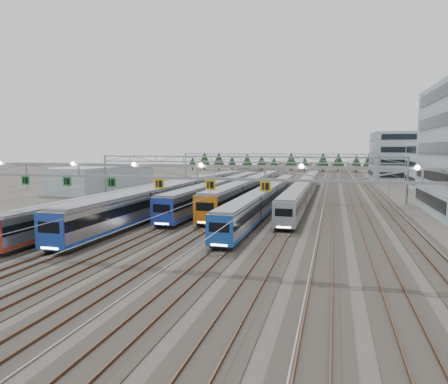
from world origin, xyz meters
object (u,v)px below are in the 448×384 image
(gantry_near, at_px, (134,174))
(depot_bldg_mid, at_px, (444,166))
(gantry_far, at_px, (276,159))
(train_d, at_px, (251,189))
(train_e, at_px, (269,196))
(train_a, at_px, (148,196))
(train_f, at_px, (305,189))
(train_c, at_px, (223,190))
(train_b, at_px, (188,192))
(depot_bldg_north, at_px, (411,156))
(west_shed, at_px, (105,178))
(gantry_mid, at_px, (241,165))

(gantry_near, xyz_separation_m, depot_bldg_mid, (40.70, 70.86, -1.75))
(gantry_near, distance_m, gantry_far, 85.12)
(train_d, bearing_deg, train_e, -62.22)
(gantry_near, bearing_deg, train_a, 114.12)
(train_f, relative_size, gantry_far, 1.11)
(train_e, bearing_deg, train_c, 146.33)
(train_b, bearing_deg, depot_bldg_mid, 40.45)
(train_e, height_order, depot_bldg_north, depot_bldg_north)
(train_c, bearing_deg, train_d, 29.52)
(train_d, xyz_separation_m, depot_bldg_north, (35.92, 59.86, 4.90))
(gantry_near, distance_m, west_shed, 60.16)
(depot_bldg_mid, distance_m, depot_bldg_north, 27.56)
(depot_bldg_mid, xyz_separation_m, west_shed, (-74.58, -21.34, -2.63))
(train_b, xyz_separation_m, depot_bldg_north, (44.92, 67.81, 4.93))
(train_b, xyz_separation_m, train_d, (9.00, 7.95, 0.03))
(train_c, relative_size, gantry_near, 0.91)
(gantry_mid, bearing_deg, train_d, -37.42)
(train_d, distance_m, gantry_mid, 5.07)
(train_b, height_order, gantry_near, gantry_near)
(depot_bldg_mid, height_order, west_shed, depot_bldg_mid)
(gantry_mid, bearing_deg, west_shed, 164.51)
(train_c, xyz_separation_m, depot_bldg_mid, (42.90, 35.01, 3.24))
(train_d, xyz_separation_m, train_e, (4.50, -8.54, -0.26))
(gantry_near, bearing_deg, gantry_far, 89.97)
(gantry_far, bearing_deg, depot_bldg_north, 19.00)
(train_a, relative_size, train_d, 1.12)
(gantry_near, relative_size, gantry_mid, 1.00)
(gantry_near, distance_m, gantry_mid, 40.12)
(depot_bldg_mid, height_order, depot_bldg_north, depot_bldg_north)
(train_f, height_order, gantry_mid, gantry_mid)
(train_d, distance_m, train_e, 9.66)
(gantry_mid, xyz_separation_m, depot_bldg_mid, (40.65, 30.74, -1.05))
(train_e, bearing_deg, depot_bldg_north, 65.33)
(train_b, bearing_deg, gantry_near, -77.58)
(gantry_far, bearing_deg, train_c, -92.61)
(train_a, relative_size, train_f, 0.95)
(gantry_far, bearing_deg, gantry_mid, -90.00)
(train_f, bearing_deg, depot_bldg_north, 63.93)
(gantry_mid, bearing_deg, train_a, -126.68)
(train_a, xyz_separation_m, gantry_near, (11.20, -25.02, 5.17))
(train_e, height_order, train_f, train_f)
(train_f, bearing_deg, west_shed, 172.09)
(train_a, bearing_deg, depot_bldg_north, 55.99)
(depot_bldg_mid, relative_size, west_shed, 0.53)
(depot_bldg_north, bearing_deg, gantry_mid, -123.29)
(gantry_mid, relative_size, depot_bldg_north, 2.56)
(train_c, bearing_deg, depot_bldg_mid, 39.22)
(train_b, relative_size, gantry_far, 1.18)
(gantry_mid, xyz_separation_m, gantry_far, (0.00, 45.00, 0.00))
(gantry_near, bearing_deg, train_d, 86.58)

